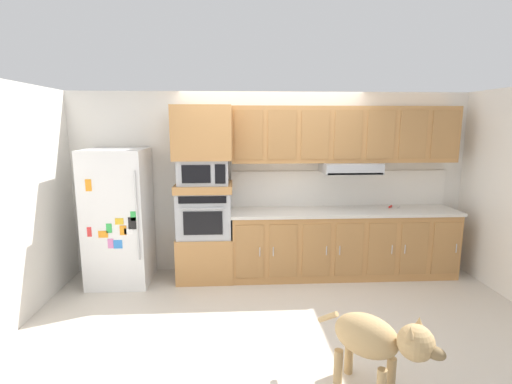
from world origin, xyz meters
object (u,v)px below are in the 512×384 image
refrigerator (119,217)px  microwave (204,171)px  dog (377,340)px  built_in_oven (205,213)px  screwdriver (391,207)px

refrigerator → microwave: size_ratio=2.73×
microwave → dog: microwave is taller
built_in_oven → dog: built_in_oven is taller
built_in_oven → dog: 2.82m
refrigerator → screwdriver: 3.69m
refrigerator → microwave: bearing=3.5°
microwave → screwdriver: microwave is taller
screwdriver → dog: screwdriver is taller
microwave → screwdriver: bearing=2.4°
screwdriver → dog: bearing=-114.0°
refrigerator → built_in_oven: bearing=3.5°
refrigerator → dog: size_ratio=2.29×
built_in_oven → microwave: bearing=-0.8°
refrigerator → built_in_oven: refrigerator is taller
microwave → dog: (1.48, -2.36, -1.01)m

